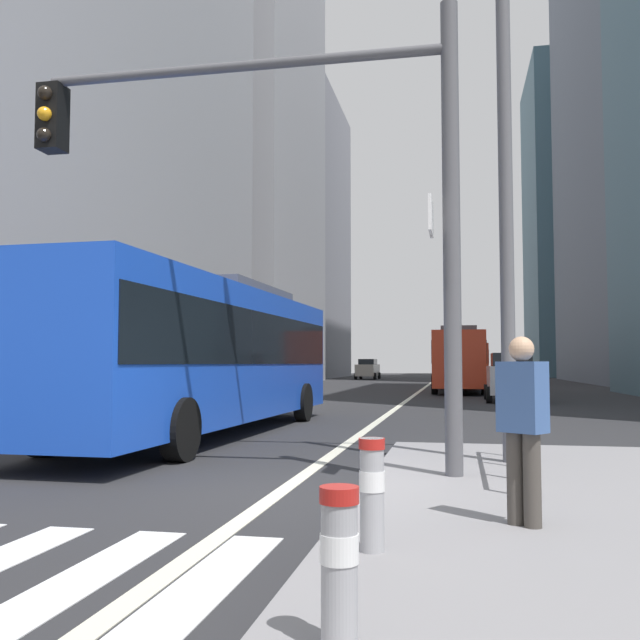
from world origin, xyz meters
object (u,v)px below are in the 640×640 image
bollard_left (372,488)px  pedestrian_waiting (523,421)px  sedan_white_oncoming (30,386)px  car_oncoming_mid (368,369)px  city_bus_blue_oncoming (205,349)px  city_bus_red_distant (471,360)px  car_receding_near (511,377)px  bollard_front (339,558)px  city_bus_red_receding (459,358)px  street_lamp_post (504,104)px  traffic_signal_gantry (301,168)px

bollard_left → pedestrian_waiting: bearing=41.9°
sedan_white_oncoming → car_oncoming_mid: same height
city_bus_blue_oncoming → city_bus_red_distant: 46.31m
car_receding_near → bollard_front: size_ratio=5.32×
city_bus_blue_oncoming → city_bus_red_distant: bearing=82.0°
city_bus_red_receding → car_oncoming_mid: city_bus_red_receding is taller
street_lamp_post → bollard_front: size_ratio=10.25×
city_bus_blue_oncoming → city_bus_red_distant: (6.41, 45.86, -0.00)m
sedan_white_oncoming → bollard_left: sedan_white_oncoming is taller
bollard_front → bollard_left: bollard_left is taller
car_oncoming_mid → traffic_signal_gantry: traffic_signal_gantry is taller
bollard_left → pedestrian_waiting: size_ratio=0.51×
city_bus_blue_oncoming → bollard_front: size_ratio=15.68×
city_bus_blue_oncoming → car_receding_near: city_bus_blue_oncoming is taller
city_bus_red_distant → street_lamp_post: street_lamp_post is taller
street_lamp_post → city_bus_red_distant: bearing=89.6°
city_bus_red_receding → car_receding_near: (2.02, -9.60, -0.85)m
city_bus_blue_oncoming → car_oncoming_mid: city_bus_blue_oncoming is taller
traffic_signal_gantry → bollard_front: 6.60m
city_bus_red_receding → bollard_left: bearing=-91.2°
city_bus_red_receding → street_lamp_post: bearing=-88.7°
car_oncoming_mid → street_lamp_post: street_lamp_post is taller
pedestrian_waiting → car_oncoming_mid: bearing=98.5°
traffic_signal_gantry → bollard_left: 5.20m
traffic_signal_gantry → sedan_white_oncoming: bearing=142.5°
city_bus_red_receding → traffic_signal_gantry: (-2.06, -29.88, 2.26)m
car_oncoming_mid → bollard_front: bearing=-82.8°
city_bus_blue_oncoming → car_oncoming_mid: bearing=93.5°
city_bus_blue_oncoming → sedan_white_oncoming: bearing=172.1°
car_oncoming_mid → bollard_left: 62.24m
city_bus_red_receding → traffic_signal_gantry: bearing=-93.9°
bollard_left → city_bus_red_receding: bearing=88.8°
city_bus_red_receding → city_bus_red_distant: (1.00, 21.47, -0.00)m
pedestrian_waiting → city_bus_red_receding: bearing=90.8°
city_bus_blue_oncoming → pedestrian_waiting: (5.89, -8.04, -0.80)m
city_bus_red_distant → car_oncoming_mid: bearing=144.9°
traffic_signal_gantry → car_oncoming_mid: bearing=96.4°
traffic_signal_gantry → pedestrian_waiting: traffic_signal_gantry is taller
traffic_signal_gantry → street_lamp_post: street_lamp_post is taller
city_bus_blue_oncoming → car_oncoming_mid: (-3.21, 52.63, -0.85)m
city_bus_blue_oncoming → bollard_front: city_bus_blue_oncoming is taller
city_bus_red_distant → car_oncoming_mid: (-9.62, 6.77, -0.84)m
city_bus_red_distant → pedestrian_waiting: bearing=-90.6°
car_oncoming_mid → car_receding_near: (10.64, -37.84, -0.00)m
traffic_signal_gantry → car_receding_near: bearing=78.6°
bollard_left → city_bus_blue_oncoming: bearing=117.4°
city_bus_red_distant → street_lamp_post: size_ratio=1.33×
city_bus_red_distant → car_receding_near: city_bus_red_distant is taller
car_oncoming_mid → traffic_signal_gantry: 58.57m
city_bus_blue_oncoming → car_oncoming_mid: 52.74m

